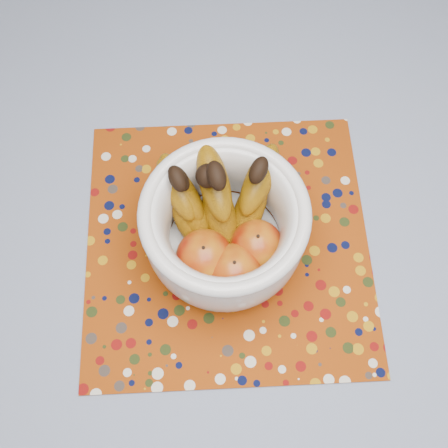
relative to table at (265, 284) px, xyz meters
name	(u,v)px	position (x,y,z in m)	size (l,w,h in m)	color
table	(265,284)	(0.00, 0.00, 0.00)	(1.20, 1.20, 0.75)	brown
tablecloth	(269,270)	(0.00, 0.00, 0.08)	(1.32, 1.32, 0.01)	slate
placemat	(228,243)	(-0.06, 0.05, 0.09)	(0.46, 0.46, 0.00)	#853207
fruit_bowl	(220,220)	(-0.07, 0.06, 0.18)	(0.27, 0.25, 0.19)	white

